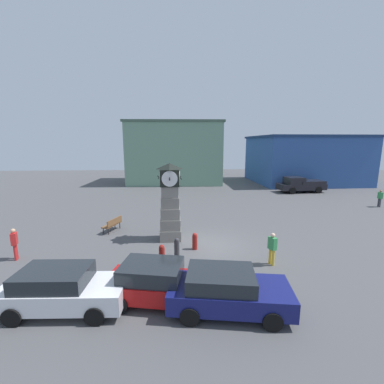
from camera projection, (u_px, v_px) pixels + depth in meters
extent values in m
plane|color=#4C4C4F|center=(211.00, 246.00, 14.78)|extent=(87.37, 87.37, 0.00)
cube|color=gray|center=(171.00, 234.00, 15.77)|extent=(1.26, 1.26, 0.66)
cube|color=slate|center=(170.00, 223.00, 15.65)|extent=(1.20, 1.20, 0.66)
cube|color=gray|center=(170.00, 213.00, 15.52)|extent=(1.13, 1.13, 0.66)
cube|color=gray|center=(170.00, 202.00, 15.40)|extent=(1.06, 1.06, 0.66)
cube|color=gray|center=(170.00, 191.00, 15.27)|extent=(0.99, 0.99, 0.66)
cube|color=black|center=(170.00, 178.00, 15.12)|extent=(1.10, 1.10, 0.99)
cylinder|color=white|center=(170.00, 176.00, 15.68)|extent=(0.90, 0.04, 0.90)
cube|color=black|center=(170.00, 176.00, 15.71)|extent=(0.06, 0.21, 0.08)
cube|color=black|center=(170.00, 176.00, 15.71)|extent=(0.04, 0.16, 0.33)
cylinder|color=white|center=(170.00, 179.00, 14.56)|extent=(0.90, 0.04, 0.90)
cube|color=black|center=(170.00, 179.00, 14.53)|extent=(0.06, 0.17, 0.17)
cube|color=black|center=(170.00, 179.00, 14.53)|extent=(0.04, 0.28, 0.25)
cylinder|color=white|center=(179.00, 177.00, 15.16)|extent=(0.04, 0.90, 0.90)
cube|color=black|center=(180.00, 177.00, 15.16)|extent=(0.16, 0.06, 0.18)
cube|color=black|center=(180.00, 177.00, 15.16)|extent=(0.26, 0.04, 0.28)
cylinder|color=white|center=(160.00, 178.00, 15.08)|extent=(0.04, 0.90, 0.90)
cube|color=black|center=(160.00, 178.00, 15.08)|extent=(0.19, 0.06, 0.14)
cube|color=black|center=(160.00, 178.00, 15.08)|extent=(0.28, 0.04, 0.25)
pyramid|color=black|center=(170.00, 166.00, 14.99)|extent=(1.16, 1.16, 0.35)
cylinder|color=maroon|center=(195.00, 243.00, 14.23)|extent=(0.28, 0.28, 0.78)
sphere|color=maroon|center=(195.00, 235.00, 14.15)|extent=(0.25, 0.25, 0.25)
cylinder|color=#333338|center=(177.00, 249.00, 13.27)|extent=(0.27, 0.27, 0.86)
sphere|color=#333338|center=(177.00, 240.00, 13.18)|extent=(0.24, 0.24, 0.24)
cylinder|color=maroon|center=(162.00, 258.00, 12.14)|extent=(0.28, 0.28, 0.96)
sphere|color=maroon|center=(162.00, 247.00, 12.04)|extent=(0.25, 0.25, 0.25)
cube|color=silver|center=(65.00, 293.00, 9.04)|extent=(4.34, 1.99, 0.71)
cube|color=#1E2328|center=(54.00, 277.00, 8.91)|extent=(2.42, 1.75, 0.54)
cylinder|color=black|center=(110.00, 287.00, 9.94)|extent=(0.65, 0.25, 0.64)
cylinder|color=black|center=(95.00, 316.00, 8.29)|extent=(0.65, 0.25, 0.64)
cylinder|color=black|center=(41.00, 288.00, 9.89)|extent=(0.65, 0.25, 0.64)
cylinder|color=black|center=(12.00, 317.00, 8.24)|extent=(0.65, 0.25, 0.64)
cube|color=#A51111|center=(160.00, 286.00, 9.51)|extent=(4.26, 2.53, 0.64)
cube|color=#1E2328|center=(152.00, 271.00, 9.44)|extent=(2.47, 2.04, 0.57)
cylinder|color=black|center=(195.00, 283.00, 10.24)|extent=(0.67, 0.34, 0.64)
cylinder|color=black|center=(190.00, 310.00, 8.59)|extent=(0.67, 0.34, 0.64)
cylinder|color=black|center=(136.00, 279.00, 10.54)|extent=(0.67, 0.34, 0.64)
cylinder|color=black|center=(119.00, 304.00, 8.89)|extent=(0.67, 0.34, 0.64)
cube|color=navy|center=(229.00, 294.00, 8.97)|extent=(4.45, 2.52, 0.69)
cube|color=#1E2328|center=(221.00, 278.00, 8.88)|extent=(2.56, 2.07, 0.51)
cylinder|color=black|center=(262.00, 290.00, 9.78)|extent=(0.67, 0.32, 0.64)
cylinder|color=black|center=(272.00, 321.00, 8.04)|extent=(0.67, 0.32, 0.64)
cylinder|color=black|center=(194.00, 286.00, 10.01)|extent=(0.67, 0.32, 0.64)
cylinder|color=black|center=(190.00, 316.00, 8.27)|extent=(0.67, 0.32, 0.64)
cube|color=black|center=(301.00, 186.00, 30.83)|extent=(5.64, 2.44, 0.70)
cube|color=black|center=(294.00, 180.00, 30.55)|extent=(2.07, 2.07, 0.80)
cube|color=black|center=(310.00, 182.00, 30.89)|extent=(3.17, 2.26, 0.36)
cylinder|color=black|center=(292.00, 191.00, 29.70)|extent=(0.82, 0.34, 0.80)
cylinder|color=black|center=(284.00, 188.00, 31.58)|extent=(0.82, 0.34, 0.80)
cylinder|color=black|center=(318.00, 190.00, 30.18)|extent=(0.82, 0.34, 0.80)
cylinder|color=black|center=(309.00, 187.00, 32.06)|extent=(0.82, 0.34, 0.80)
cube|color=brown|center=(112.00, 225.00, 17.17)|extent=(1.06, 1.67, 0.08)
cube|color=brown|center=(115.00, 221.00, 17.05)|extent=(0.65, 1.51, 0.40)
cylinder|color=#262628|center=(115.00, 225.00, 17.87)|extent=(0.06, 0.06, 0.45)
cylinder|color=#262628|center=(103.00, 231.00, 16.67)|extent=(0.06, 0.06, 0.45)
cylinder|color=#262628|center=(120.00, 225.00, 17.75)|extent=(0.06, 0.06, 0.45)
cylinder|color=#262628|center=(109.00, 231.00, 16.55)|extent=(0.06, 0.06, 0.45)
cylinder|color=gold|center=(273.00, 258.00, 12.32)|extent=(0.14, 0.14, 0.80)
cylinder|color=gold|center=(270.00, 256.00, 12.50)|extent=(0.14, 0.14, 0.80)
cube|color=#338C4C|center=(272.00, 243.00, 12.28)|extent=(0.38, 0.46, 0.60)
sphere|color=beige|center=(273.00, 235.00, 12.20)|extent=(0.22, 0.22, 0.22)
cylinder|color=red|center=(15.00, 253.00, 12.87)|extent=(0.14, 0.14, 0.81)
cylinder|color=red|center=(16.00, 251.00, 13.05)|extent=(0.14, 0.14, 0.81)
cube|color=red|center=(14.00, 239.00, 12.83)|extent=(0.36, 0.46, 0.61)
sphere|color=tan|center=(13.00, 231.00, 12.75)|extent=(0.22, 0.22, 0.22)
cylinder|color=#3F3F47|center=(378.00, 202.00, 23.82)|extent=(0.14, 0.14, 0.79)
cylinder|color=#3F3F47|center=(380.00, 203.00, 23.62)|extent=(0.14, 0.14, 0.79)
cube|color=#338C4C|center=(380.00, 195.00, 23.59)|extent=(0.26, 0.41, 0.59)
sphere|color=#8C664C|center=(381.00, 191.00, 23.51)|extent=(0.21, 0.21, 0.21)
cube|color=gray|center=(175.00, 154.00, 38.50)|extent=(13.61, 9.67, 8.57)
cube|color=#405849|center=(175.00, 123.00, 37.67)|extent=(14.02, 9.96, 0.30)
cube|color=#2D5193|center=(304.00, 160.00, 38.43)|extent=(14.40, 12.10, 6.58)
cube|color=navy|center=(305.00, 137.00, 37.78)|extent=(14.83, 12.46, 0.30)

